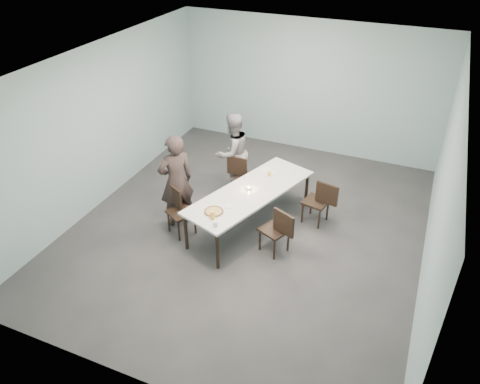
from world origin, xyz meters
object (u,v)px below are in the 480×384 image
at_px(chair_far_left, 242,175).
at_px(diner_far, 233,152).
at_px(pizza, 214,212).
at_px(amber_tumbler, 269,174).
at_px(tealight, 249,188).
at_px(table, 250,194).
at_px(chair_near_left, 178,207).
at_px(chair_far_right, 320,200).
at_px(beer_glass, 213,215).
at_px(chair_near_right, 278,228).
at_px(water_tumbler, 215,224).
at_px(side_plate, 229,206).
at_px(diner_near, 176,181).

distance_m(chair_far_left, diner_far, 0.51).
distance_m(pizza, amber_tumbler, 1.53).
distance_m(chair_far_left, tealight, 0.98).
bearing_deg(table, chair_far_left, 121.41).
height_order(chair_near_left, chair_far_right, same).
height_order(chair_far_right, beer_glass, beer_glass).
distance_m(table, beer_glass, 1.06).
height_order(table, chair_near_right, chair_near_right).
bearing_deg(pizza, chair_far_right, 45.02).
relative_size(water_tumbler, amber_tumbler, 1.12).
height_order(chair_near_right, beer_glass, beer_glass).
bearing_deg(tealight, chair_near_right, -36.76).
bearing_deg(chair_near_left, chair_far_right, 56.77).
height_order(chair_near_left, chair_near_right, same).
bearing_deg(chair_far_right, table, 39.66).
height_order(table, side_plate, side_plate).
bearing_deg(beer_glass, water_tumbler, -51.63).
height_order(chair_far_left, chair_near_right, same).
distance_m(chair_near_right, side_plate, 0.89).
height_order(chair_near_right, diner_far, diner_far).
distance_m(diner_far, tealight, 1.33).
distance_m(chair_near_right, diner_near, 2.01).
xyz_separation_m(diner_near, pizza, (0.95, -0.45, -0.11)).
height_order(chair_far_left, water_tumbler, chair_far_left).
bearing_deg(chair_near_left, chair_far_left, 96.44).
bearing_deg(chair_far_left, diner_far, 144.41).
bearing_deg(pizza, side_plate, 60.31).
distance_m(chair_far_right, diner_far, 2.04).
xyz_separation_m(table, diner_far, (-0.83, 1.11, 0.12)).
xyz_separation_m(chair_near_left, diner_near, (-0.14, 0.22, 0.38)).
xyz_separation_m(chair_near_right, beer_glass, (-0.95, -0.49, 0.32)).
bearing_deg(pizza, diner_near, 154.66).
relative_size(table, water_tumbler, 30.57).
bearing_deg(water_tumbler, beer_glass, 128.37).
bearing_deg(pizza, chair_far_left, 97.20).
bearing_deg(pizza, amber_tumbler, 73.97).
xyz_separation_m(chair_near_left, chair_far_left, (0.60, 1.47, 0.00)).
distance_m(diner_far, water_tumbler, 2.39).
bearing_deg(diner_near, side_plate, 119.43).
height_order(diner_far, beer_glass, diner_far).
height_order(diner_near, water_tumbler, diner_near).
xyz_separation_m(chair_far_right, water_tumbler, (-1.24, -1.76, 0.29)).
relative_size(chair_far_right, tealight, 15.54).
relative_size(chair_near_right, diner_far, 0.53).
bearing_deg(amber_tumbler, diner_near, -143.35).
bearing_deg(chair_near_left, diner_far, 109.03).
bearing_deg(chair_near_right, water_tumbler, 62.41).
xyz_separation_m(table, pizza, (-0.30, -0.85, 0.08)).
relative_size(chair_far_right, pizza, 2.56).
relative_size(diner_far, side_plate, 9.05).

